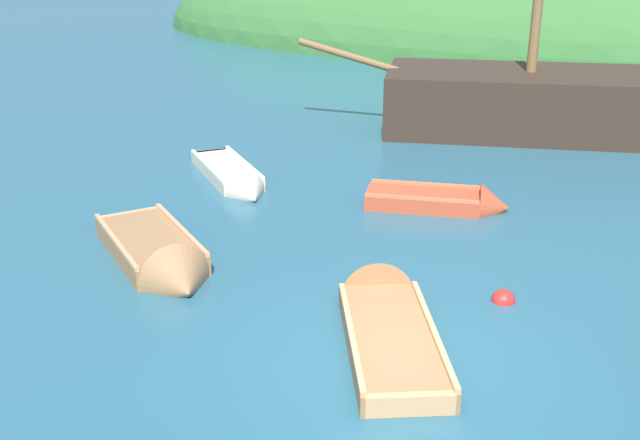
# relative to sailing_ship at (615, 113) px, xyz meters

# --- Properties ---
(ground_plane) EXTENTS (120.00, 120.00, 0.00)m
(ground_plane) POSITION_rel_sailing_ship_xyz_m (-0.94, -13.90, -0.65)
(ground_plane) COLOR #285B70
(shore_hill) EXTENTS (39.44, 19.53, 10.26)m
(shore_hill) POSITION_rel_sailing_ship_xyz_m (-8.20, 17.73, -0.65)
(shore_hill) COLOR #387033
(shore_hill) RESTS_ON ground
(sailing_ship) EXTENTS (14.92, 7.20, 10.88)m
(sailing_ship) POSITION_rel_sailing_ship_xyz_m (0.00, 0.00, 0.00)
(sailing_ship) COLOR #38281E
(sailing_ship) RESTS_ON ground
(rowboat_outer_left) EXTENTS (3.12, 1.78, 0.97)m
(rowboat_outer_left) POSITION_rel_sailing_ship_xyz_m (-2.26, -7.84, -0.54)
(rowboat_outer_left) COLOR #C64C2D
(rowboat_outer_left) RESTS_ON ground
(rowboat_portside) EXTENTS (3.33, 2.95, 0.92)m
(rowboat_portside) POSITION_rel_sailing_ship_xyz_m (-7.14, -8.50, -0.57)
(rowboat_portside) COLOR beige
(rowboat_portside) RESTS_ON ground
(rowboat_far) EXTENTS (2.96, 3.82, 1.16)m
(rowboat_far) POSITION_rel_sailing_ship_xyz_m (-1.43, -13.07, -0.56)
(rowboat_far) COLOR #9E7047
(rowboat_far) RESTS_ON ground
(rowboat_near_dock) EXTENTS (3.62, 2.99, 1.22)m
(rowboat_near_dock) POSITION_rel_sailing_ship_xyz_m (-5.73, -12.91, -0.53)
(rowboat_near_dock) COLOR #9E7047
(rowboat_near_dock) RESTS_ON ground
(buoy_red) EXTENTS (0.38, 0.38, 0.38)m
(buoy_red) POSITION_rel_sailing_ship_xyz_m (-0.09, -11.43, -0.65)
(buoy_red) COLOR red
(buoy_red) RESTS_ON ground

